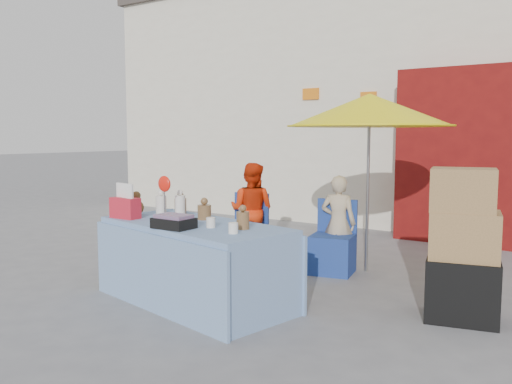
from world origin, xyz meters
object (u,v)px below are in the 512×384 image
Objects in this scene: vendor_orange at (252,210)px; umbrella at (369,111)px; vendor_beige at (338,223)px; market_table at (194,262)px; chair_right at (333,251)px; box_stack at (463,251)px; chair_left at (246,240)px.

umbrella reaches higher than vendor_orange.
vendor_beige is at bearing -153.43° from umbrella.
chair_right is (0.60, 1.78, -0.14)m from market_table.
box_stack is at bearing 34.04° from market_table.
market_table is 1.90m from chair_left.
chair_right is at bearing 82.96° from market_table.
market_table is 1.73× the size of vendor_orange.
chair_right is 1.31m from vendor_orange.
market_table is 1.90× the size of vendor_beige.
umbrella is 2.18m from box_stack.
vendor_orange is at bearing 161.33° from box_stack.
box_stack reaches higher than chair_left.
vendor_beige is (1.25, 0.13, 0.32)m from chair_left.
vendor_beige is at bearing 149.33° from box_stack.
vendor_orange reaches higher than vendor_beige.
chair_left is 3.05m from box_stack.
box_stack reaches higher than vendor_orange.
chair_left is 0.64× the size of box_stack.
market_table reaches higher than chair_right.
chair_left is 0.40m from vendor_orange.
market_table is 1.63× the size of box_stack.
market_table is 1.88m from chair_right.
chair_left is at bearing 121.66° from market_table.
market_table is 2.56× the size of chair_left.
vendor_beige is (1.25, 0.00, -0.06)m from vendor_orange.
vendor_orange is at bearing 120.27° from market_table.
box_stack is at bearing -39.86° from umbrella.
chair_left is at bearing -5.71° from vendor_beige.
box_stack is at bearing -28.08° from chair_left.
vendor_orange reaches higher than chair_right.
vendor_orange is at bearing -11.84° from vendor_beige.
chair_right is 0.41× the size of umbrella.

